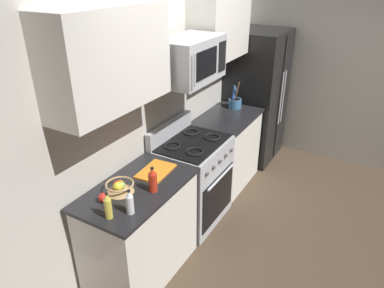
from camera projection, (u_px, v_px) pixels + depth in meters
name	position (u px, v px, depth m)	size (l,w,h in m)	color
ground_plane	(243.00, 235.00, 3.72)	(16.00, 16.00, 0.00)	#473828
wall_back	(161.00, 101.00, 3.58)	(8.00, 0.10, 2.60)	beige
counter_left	(140.00, 231.00, 3.09)	(1.03, 0.60, 0.91)	silver
range_oven	(192.00, 180.00, 3.78)	(0.76, 0.64, 1.09)	#B2B5BA
counter_right	(226.00, 150.00, 4.44)	(0.91, 0.60, 0.91)	silver
refrigerator	(256.00, 97.00, 4.93)	(0.81, 0.71, 1.78)	black
wall_right	(313.00, 65.00, 4.87)	(0.10, 8.00, 2.60)	beige
microwave	(190.00, 59.00, 3.22)	(0.70, 0.44, 0.39)	#B2B5BA
upper_cabinets_left	(109.00, 59.00, 2.49)	(1.02, 0.34, 0.71)	silver
upper_cabinets_right	(220.00, 26.00, 3.85)	(0.90, 0.34, 0.71)	silver
utensil_crock	(235.00, 102.00, 4.46)	(0.16, 0.16, 0.34)	teal
fruit_basket	(120.00, 187.00, 2.80)	(0.23, 0.23, 0.10)	tan
apple_loose	(103.00, 198.00, 2.69)	(0.07, 0.07, 0.07)	red
cutting_board	(156.00, 171.00, 3.09)	(0.35, 0.23, 0.02)	orange
bottle_hot_sauce	(153.00, 180.00, 2.79)	(0.07, 0.07, 0.21)	red
bottle_oil	(108.00, 206.00, 2.49)	(0.05, 0.05, 0.21)	gold
bottle_vinegar	(130.00, 203.00, 2.54)	(0.06, 0.06, 0.20)	silver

